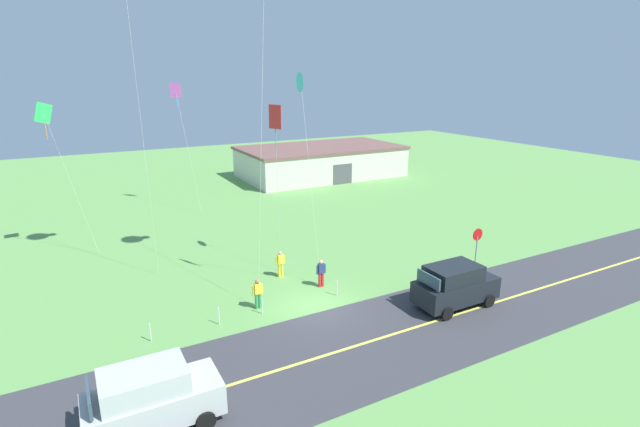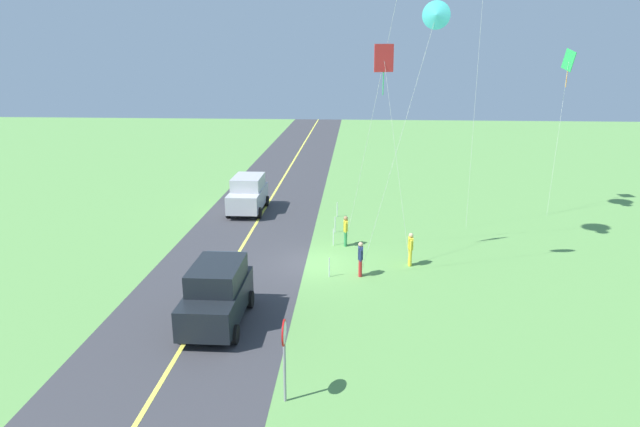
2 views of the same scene
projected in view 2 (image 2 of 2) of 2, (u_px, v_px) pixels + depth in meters
ground_plane at (316, 265)px, 26.80m from camera, size 120.00×120.00×0.10m
asphalt_road at (233, 262)px, 27.04m from camera, size 120.00×7.00×0.00m
road_centre_stripe at (233, 262)px, 27.04m from camera, size 120.00×0.16×0.00m
car_suv_foreground at (217, 294)px, 20.64m from camera, size 4.40×2.12×2.24m
car_parked_west_near at (248, 194)px, 35.30m from camera, size 4.40×2.12×2.24m
stop_sign at (284, 345)px, 15.74m from camera, size 0.76×0.08×2.56m
person_adult_near at (410, 248)px, 26.33m from camera, size 0.58×0.22×1.60m
person_adult_companion at (360, 258)px, 25.09m from camera, size 0.58×0.22×1.60m
person_child_watcher at (346, 230)px, 29.04m from camera, size 0.58×0.22×1.60m
kite_red_low at (384, 62)px, 24.80m from camera, size 0.89×1.91×10.04m
kite_blue_mid at (436, 16)px, 21.90m from camera, size 0.38×3.31×11.63m
kite_green_far at (568, 63)px, 34.05m from camera, size 2.55×1.15×9.93m
fence_post_0 at (337, 210)px, 34.33m from camera, size 0.05×0.05×0.90m
fence_post_1 at (335, 225)px, 31.33m from camera, size 0.05×0.05×0.90m
fence_post_2 at (333, 237)px, 29.23m from camera, size 0.05×0.05×0.90m
fence_post_3 at (329, 267)px, 25.09m from camera, size 0.05×0.05×0.90m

